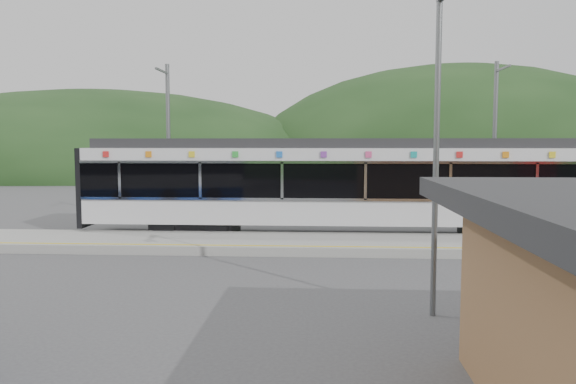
{
  "coord_description": "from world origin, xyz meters",
  "views": [
    {
      "loc": [
        -0.29,
        -15.69,
        3.58
      ],
      "look_at": [
        -1.3,
        1.0,
        2.13
      ],
      "focal_mm": 35.0,
      "sensor_mm": 36.0,
      "label": 1
    }
  ],
  "objects": [
    {
      "name": "ground",
      "position": [
        0.0,
        0.0,
        0.0
      ],
      "size": [
        120.0,
        120.0,
        0.0
      ],
      "primitive_type": "plane",
      "color": "#4C4C4F",
      "rests_on": "ground"
    },
    {
      "name": "hills",
      "position": [
        6.19,
        5.29,
        0.0
      ],
      "size": [
        146.0,
        149.0,
        26.0
      ],
      "color": "#1E3D19",
      "rests_on": "ground"
    },
    {
      "name": "platform",
      "position": [
        0.0,
        3.3,
        0.15
      ],
      "size": [
        26.0,
        3.2,
        0.3
      ],
      "primitive_type": "cube",
      "color": "#9E9E99",
      "rests_on": "ground"
    },
    {
      "name": "yellow_line",
      "position": [
        0.0,
        2.0,
        0.3
      ],
      "size": [
        26.0,
        0.1,
        0.01
      ],
      "primitive_type": "cube",
      "color": "yellow",
      "rests_on": "platform"
    },
    {
      "name": "train",
      "position": [
        0.8,
        6.0,
        2.06
      ],
      "size": [
        20.44,
        3.01,
        3.74
      ],
      "color": "black",
      "rests_on": "ground"
    },
    {
      "name": "catenary_mast_west",
      "position": [
        -7.0,
        8.56,
        3.65
      ],
      "size": [
        0.18,
        1.8,
        7.0
      ],
      "color": "slate",
      "rests_on": "ground"
    },
    {
      "name": "catenary_mast_east",
      "position": [
        7.0,
        8.56,
        3.65
      ],
      "size": [
        0.18,
        1.8,
        7.0
      ],
      "color": "slate",
      "rests_on": "ground"
    },
    {
      "name": "lamp_post",
      "position": [
        2.03,
        -4.23,
        3.9
      ],
      "size": [
        0.36,
        1.14,
        6.55
      ],
      "rotation": [
        0.0,
        0.0,
        0.05
      ],
      "color": "slate",
      "rests_on": "ground"
    }
  ]
}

